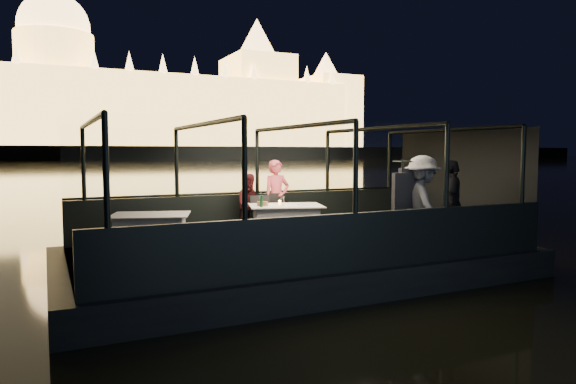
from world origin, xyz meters
name	(u,v)px	position (x,y,z in m)	size (l,w,h in m)	color
river_water	(74,167)	(0.00, 80.00, 0.00)	(500.00, 500.00, 0.00)	black
boat_hull	(297,275)	(0.00, 0.00, 0.00)	(8.60, 4.40, 1.00)	black
boat_deck	(297,250)	(0.00, 0.00, 0.48)	(8.00, 4.00, 0.04)	black
gunwale_port	(257,214)	(0.00, 2.00, 0.95)	(8.00, 0.08, 0.90)	black
gunwale_starboard	(355,242)	(0.00, -2.00, 0.95)	(8.00, 0.08, 0.90)	black
cabin_glass_port	(257,162)	(0.00, 2.00, 2.10)	(8.00, 0.02, 1.40)	#99B2B2
cabin_glass_starboard	(356,167)	(0.00, -2.00, 2.10)	(8.00, 0.02, 1.40)	#99B2B2
cabin_roof_glass	(297,127)	(0.00, 0.00, 2.80)	(8.00, 4.00, 0.02)	#99B2B2
end_wall_fore	(65,196)	(-4.00, 0.00, 1.65)	(0.02, 4.00, 2.30)	black
end_wall_aft	(459,183)	(4.00, 0.00, 1.65)	(0.02, 4.00, 2.30)	black
canopy_ribs	(297,188)	(0.00, 0.00, 1.65)	(8.00, 4.00, 2.30)	black
embankment	(56,155)	(0.00, 210.00, 1.00)	(400.00, 140.00, 6.00)	#423D33
parliament_building	(55,69)	(0.00, 175.00, 29.00)	(220.00, 32.00, 60.00)	#F2D18C
dining_table_central	(286,224)	(0.08, 0.67, 0.89)	(1.45, 1.05, 0.77)	silver
dining_table_aft	(151,233)	(-2.59, 0.70, 0.89)	(1.36, 0.98, 0.72)	silver
chair_port_left	(263,219)	(-0.21, 1.14, 0.95)	(0.42, 0.42, 0.91)	black
chair_port_right	(278,217)	(0.15, 1.22, 0.95)	(0.44, 0.44, 0.93)	black
coat_stand	(402,205)	(1.35, -1.40, 1.40)	(0.48, 0.38, 1.71)	black
person_woman_coral	(277,202)	(0.25, 1.49, 1.25)	(0.60, 0.40, 1.66)	#E25263
person_man_maroon	(250,203)	(-0.33, 1.58, 1.25)	(0.66, 0.51, 1.37)	#441316
passenger_stripe	(422,207)	(1.78, -1.41, 1.35)	(1.15, 0.65, 1.77)	silver
passenger_dark	(451,203)	(2.72, -1.14, 1.35)	(0.99, 0.42, 1.68)	black
wine_bottle	(262,199)	(-0.50, 0.53, 1.42)	(0.06, 0.06, 0.27)	#163D22
bread_basket	(262,204)	(-0.39, 0.76, 1.31)	(0.21, 0.21, 0.09)	brown
amber_candle	(280,203)	(0.01, 0.82, 1.31)	(0.06, 0.06, 0.08)	#FAB03E
plate_near	(303,204)	(0.41, 0.56, 1.27)	(0.23, 0.23, 0.01)	white
plate_far	(264,205)	(-0.31, 0.88, 1.27)	(0.23, 0.23, 0.01)	white
wine_glass_white	(261,202)	(-0.47, 0.65, 1.36)	(0.07, 0.07, 0.20)	silver
wine_glass_red	(281,199)	(0.14, 1.03, 1.36)	(0.07, 0.07, 0.20)	silver
wine_glass_empty	(284,201)	(0.01, 0.63, 1.36)	(0.06, 0.06, 0.17)	white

